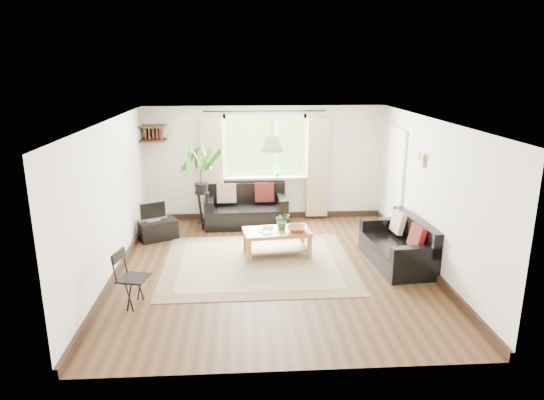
{
  "coord_description": "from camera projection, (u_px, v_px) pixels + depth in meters",
  "views": [
    {
      "loc": [
        -0.49,
        -7.29,
        3.19
      ],
      "look_at": [
        0.0,
        0.4,
        1.05
      ],
      "focal_mm": 32.0,
      "sensor_mm": 36.0,
      "label": 1
    }
  ],
  "objects": [
    {
      "name": "palm_stand",
      "position": [
        202.0,
        189.0,
        9.5
      ],
      "size": [
        0.82,
        0.82,
        1.71
      ],
      "primitive_type": null,
      "rotation": [
        0.0,
        0.0,
        -0.27
      ],
      "color": "black",
      "rests_on": "floor"
    },
    {
      "name": "corner_shelf",
      "position": [
        153.0,
        133.0,
        9.65
      ],
      "size": [
        0.5,
        0.5,
        0.34
      ],
      "primitive_type": null,
      "color": "black",
      "rests_on": "wall_back"
    },
    {
      "name": "tv",
      "position": [
        153.0,
        210.0,
        9.08
      ],
      "size": [
        0.55,
        0.4,
        0.41
      ],
      "primitive_type": null,
      "rotation": [
        0.0,
        0.0,
        0.47
      ],
      "color": "#A5A5AA",
      "rests_on": "tv_stand"
    },
    {
      "name": "folding_chair",
      "position": [
        134.0,
        279.0,
        6.57
      ],
      "size": [
        0.49,
        0.49,
        0.79
      ],
      "primitive_type": null,
      "rotation": [
        0.0,
        0.0,
        1.35
      ],
      "color": "black",
      "rests_on": "floor"
    },
    {
      "name": "coffee_table",
      "position": [
        277.0,
        243.0,
        8.38
      ],
      "size": [
        1.2,
        0.74,
        0.46
      ],
      "primitive_type": null,
      "rotation": [
        0.0,
        0.0,
        0.12
      ],
      "color": "brown",
      "rests_on": "floor"
    },
    {
      "name": "book_b",
      "position": [
        263.0,
        228.0,
        8.39
      ],
      "size": [
        0.22,
        0.26,
        0.02
      ],
      "primitive_type": "imported",
      "rotation": [
        0.0,
        0.0,
        -0.27
      ],
      "color": "#563122",
      "rests_on": "coffee_table"
    },
    {
      "name": "wall_left",
      "position": [
        111.0,
        200.0,
        7.42
      ],
      "size": [
        0.02,
        5.5,
        2.4
      ],
      "primitive_type": "cube",
      "color": "silver",
      "rests_on": "floor"
    },
    {
      "name": "bowl",
      "position": [
        297.0,
        229.0,
        8.26
      ],
      "size": [
        0.41,
        0.41,
        0.09
      ],
      "primitive_type": "imported",
      "rotation": [
        0.0,
        0.0,
        -0.21
      ],
      "color": "brown",
      "rests_on": "coffee_table"
    },
    {
      "name": "wall_front",
      "position": [
        292.0,
        269.0,
        4.93
      ],
      "size": [
        5.0,
        0.02,
        2.4
      ],
      "primitive_type": "cube",
      "color": "silver",
      "rests_on": "floor"
    },
    {
      "name": "sofa_back",
      "position": [
        246.0,
        207.0,
        9.95
      ],
      "size": [
        1.69,
        0.89,
        0.79
      ],
      "primitive_type": null,
      "rotation": [
        0.0,
        0.0,
        0.03
      ],
      "color": "black",
      "rests_on": "floor"
    },
    {
      "name": "window",
      "position": [
        265.0,
        147.0,
        10.08
      ],
      "size": [
        2.5,
        0.16,
        2.16
      ],
      "primitive_type": null,
      "color": "white",
      "rests_on": "wall_back"
    },
    {
      "name": "pendant_lamp",
      "position": [
        272.0,
        140.0,
        7.73
      ],
      "size": [
        0.36,
        0.36,
        0.54
      ],
      "primitive_type": null,
      "color": "beige",
      "rests_on": "ceiling"
    },
    {
      "name": "book_a",
      "position": [
        261.0,
        233.0,
        8.17
      ],
      "size": [
        0.24,
        0.28,
        0.02
      ],
      "primitive_type": "imported",
      "rotation": [
        0.0,
        0.0,
        0.32
      ],
      "color": "white",
      "rests_on": "coffee_table"
    },
    {
      "name": "table_plant",
      "position": [
        282.0,
        221.0,
        8.34
      ],
      "size": [
        0.34,
        0.31,
        0.3
      ],
      "primitive_type": "imported",
      "rotation": [
        0.0,
        0.0,
        0.35
      ],
      "color": "#2C5A24",
      "rests_on": "coffee_table"
    },
    {
      "name": "sill_plant",
      "position": [
        277.0,
        171.0,
        10.15
      ],
      "size": [
        0.14,
        0.1,
        0.27
      ],
      "primitive_type": "imported",
      "color": "#2D6023",
      "rests_on": "window"
    },
    {
      "name": "wall_back",
      "position": [
        265.0,
        163.0,
        10.21
      ],
      "size": [
        5.0,
        0.02,
        2.4
      ],
      "primitive_type": "cube",
      "color": "silver",
      "rests_on": "floor"
    },
    {
      "name": "ceiling",
      "position": [
        274.0,
        120.0,
        7.25
      ],
      "size": [
        5.5,
        5.5,
        0.0
      ],
      "primitive_type": "plane",
      "rotation": [
        3.14,
        0.0,
        0.0
      ],
      "color": "white",
      "rests_on": "floor"
    },
    {
      "name": "wall_right",
      "position": [
        430.0,
        195.0,
        7.72
      ],
      "size": [
        0.02,
        5.5,
        2.4
      ],
      "primitive_type": "cube",
      "color": "silver",
      "rests_on": "floor"
    },
    {
      "name": "floor",
      "position": [
        274.0,
        269.0,
        7.89
      ],
      "size": [
        5.5,
        5.5,
        0.0
      ],
      "primitive_type": "plane",
      "color": "black",
      "rests_on": "ground"
    },
    {
      "name": "wall_sconce",
      "position": [
        422.0,
        158.0,
        7.86
      ],
      "size": [
        0.12,
        0.12,
        0.28
      ],
      "primitive_type": null,
      "color": "beige",
      "rests_on": "wall_right"
    },
    {
      "name": "sofa_right",
      "position": [
        397.0,
        243.0,
        7.98
      ],
      "size": [
        1.62,
        0.92,
        0.73
      ],
      "primitive_type": null,
      "rotation": [
        0.0,
        0.0,
        -1.48
      ],
      "color": "black",
      "rests_on": "floor"
    },
    {
      "name": "tv_stand",
      "position": [
        158.0,
        230.0,
        9.18
      ],
      "size": [
        0.79,
        0.66,
        0.37
      ],
      "primitive_type": "cube",
      "rotation": [
        0.0,
        0.0,
        0.47
      ],
      "color": "black",
      "rests_on": "floor"
    },
    {
      "name": "door",
      "position": [
        394.0,
        182.0,
        9.41
      ],
      "size": [
        0.06,
        0.96,
        2.06
      ],
      "primitive_type": "cube",
      "color": "silver",
      "rests_on": "wall_right"
    },
    {
      "name": "rug",
      "position": [
        258.0,
        263.0,
        8.08
      ],
      "size": [
        3.13,
        2.69,
        0.02
      ],
      "primitive_type": "cube",
      "rotation": [
        0.0,
        0.0,
        0.01
      ],
      "color": "#B9B28F",
      "rests_on": "floor"
    }
  ]
}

